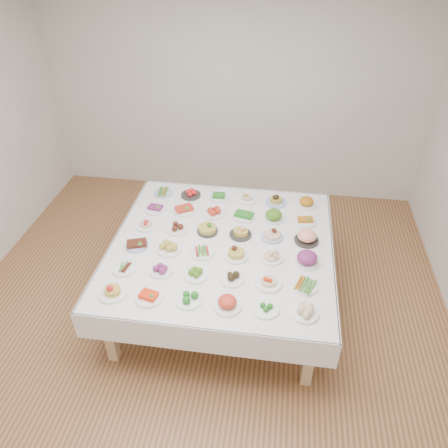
# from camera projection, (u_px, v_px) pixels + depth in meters

# --- Properties ---
(room_envelope) EXTENTS (5.02, 5.02, 2.81)m
(room_envelope) POSITION_uv_depth(u_px,v_px,m) (195.00, 151.00, 3.39)
(room_envelope) COLOR #A56A44
(room_envelope) RESTS_ON ground
(display_table) EXTENTS (2.12, 2.12, 0.75)m
(display_table) POSITION_uv_depth(u_px,v_px,m) (222.00, 249.00, 4.23)
(display_table) COLOR white
(display_table) RESTS_ON ground
(dish_0) EXTENTS (0.24, 0.24, 0.13)m
(dish_0) POSITION_uv_depth(u_px,v_px,m) (112.00, 289.00, 3.61)
(dish_0) COLOR white
(dish_0) RESTS_ON display_table
(dish_1) EXTENTS (0.23, 0.23, 0.09)m
(dish_1) POSITION_uv_depth(u_px,v_px,m) (149.00, 295.00, 3.58)
(dish_1) COLOR white
(dish_1) RESTS_ON display_table
(dish_2) EXTENTS (0.21, 0.21, 0.10)m
(dish_2) POSITION_uv_depth(u_px,v_px,m) (188.00, 298.00, 3.55)
(dish_2) COLOR white
(dish_2) RESTS_ON display_table
(dish_3) EXTENTS (0.23, 0.23, 0.12)m
(dish_3) POSITION_uv_depth(u_px,v_px,m) (227.00, 302.00, 3.50)
(dish_3) COLOR white
(dish_3) RESTS_ON display_table
(dish_4) EXTENTS (0.21, 0.21, 0.09)m
(dish_4) POSITION_uv_depth(u_px,v_px,m) (266.00, 307.00, 3.48)
(dish_4) COLOR white
(dish_4) RESTS_ON display_table
(dish_5) EXTENTS (0.23, 0.23, 0.11)m
(dish_5) POSITION_uv_depth(u_px,v_px,m) (305.00, 310.00, 3.43)
(dish_5) COLOR white
(dish_5) RESTS_ON display_table
(dish_6) EXTENTS (0.22, 0.22, 0.05)m
(dish_6) POSITION_uv_depth(u_px,v_px,m) (124.00, 268.00, 3.88)
(dish_6) COLOR white
(dish_6) RESTS_ON display_table
(dish_7) EXTENTS (0.20, 0.20, 0.08)m
(dish_7) POSITION_uv_depth(u_px,v_px,m) (161.00, 269.00, 3.85)
(dish_7) COLOR white
(dish_7) RESTS_ON display_table
(dish_8) EXTENTS (0.21, 0.21, 0.09)m
(dish_8) POSITION_uv_depth(u_px,v_px,m) (196.00, 273.00, 3.80)
(dish_8) COLOR white
(dish_8) RESTS_ON display_table
(dish_9) EXTENTS (0.21, 0.21, 0.08)m
(dish_9) POSITION_uv_depth(u_px,v_px,m) (232.00, 277.00, 3.76)
(dish_9) COLOR white
(dish_9) RESTS_ON display_table
(dish_10) EXTENTS (0.23, 0.23, 0.11)m
(dish_10) POSITION_uv_depth(u_px,v_px,m) (269.00, 280.00, 3.72)
(dish_10) COLOR white
(dish_10) RESTS_ON display_table
(dish_11) EXTENTS (0.23, 0.21, 0.05)m
(dish_11) POSITION_uv_depth(u_px,v_px,m) (305.00, 286.00, 3.69)
(dish_11) COLOR white
(dish_11) RESTS_ON display_table
(dish_12) EXTENTS (0.21, 0.21, 0.10)m
(dish_12) POSITION_uv_depth(u_px,v_px,m) (137.00, 243.00, 4.13)
(dish_12) COLOR #4C66B2
(dish_12) RESTS_ON display_table
(dish_13) EXTENTS (0.23, 0.23, 0.10)m
(dish_13) POSITION_uv_depth(u_px,v_px,m) (169.00, 247.00, 4.08)
(dish_13) COLOR white
(dish_13) RESTS_ON display_table
(dish_14) EXTENTS (0.22, 0.22, 0.05)m
(dish_14) POSITION_uv_depth(u_px,v_px,m) (202.00, 252.00, 4.06)
(dish_14) COLOR white
(dish_14) RESTS_ON display_table
(dish_15) EXTENTS (0.23, 0.23, 0.13)m
(dish_15) POSITION_uv_depth(u_px,v_px,m) (236.00, 252.00, 4.00)
(dish_15) COLOR white
(dish_15) RESTS_ON display_table
(dish_16) EXTENTS (0.21, 0.21, 0.12)m
(dish_16) POSITION_uv_depth(u_px,v_px,m) (272.00, 254.00, 3.97)
(dish_16) COLOR white
(dish_16) RESTS_ON display_table
(dish_17) EXTENTS (0.22, 0.22, 0.13)m
(dish_17) POSITION_uv_depth(u_px,v_px,m) (307.00, 258.00, 3.93)
(dish_17) COLOR white
(dish_17) RESTS_ON display_table
(dish_18) EXTENTS (0.21, 0.21, 0.10)m
(dish_18) POSITION_uv_depth(u_px,v_px,m) (146.00, 224.00, 4.39)
(dish_18) COLOR white
(dish_18) RESTS_ON display_table
(dish_19) EXTENTS (0.21, 0.21, 0.09)m
(dish_19) POSITION_uv_depth(u_px,v_px,m) (177.00, 228.00, 4.34)
(dish_19) COLOR white
(dish_19) RESTS_ON display_table
(dish_20) EXTENTS (0.23, 0.22, 0.13)m
(dish_20) POSITION_uv_depth(u_px,v_px,m) (207.00, 227.00, 4.30)
(dish_20) COLOR #2B2926
(dish_20) RESTS_ON display_table
(dish_21) EXTENTS (0.22, 0.21, 0.13)m
(dish_21) POSITION_uv_depth(u_px,v_px,m) (241.00, 231.00, 4.26)
(dish_21) COLOR #2B2926
(dish_21) RESTS_ON display_table
(dish_22) EXTENTS (0.21, 0.21, 0.13)m
(dish_22) POSITION_uv_depth(u_px,v_px,m) (272.00, 233.00, 4.23)
(dish_22) COLOR #4C66B2
(dish_22) RESTS_ON display_table
(dish_23) EXTENTS (0.23, 0.23, 0.15)m
(dish_23) POSITION_uv_depth(u_px,v_px,m) (307.00, 235.00, 4.18)
(dish_23) COLOR #2B2926
(dish_23) RESTS_ON display_table
(dish_24) EXTENTS (0.23, 0.23, 0.09)m
(dish_24) POSITION_uv_depth(u_px,v_px,m) (155.00, 208.00, 4.63)
(dish_24) COLOR white
(dish_24) RESTS_ON display_table
(dish_25) EXTENTS (0.22, 0.22, 0.10)m
(dish_25) POSITION_uv_depth(u_px,v_px,m) (184.00, 208.00, 4.61)
(dish_25) COLOR white
(dish_25) RESTS_ON display_table
(dish_26) EXTENTS (0.24, 0.24, 0.10)m
(dish_26) POSITION_uv_depth(u_px,v_px,m) (213.00, 211.00, 4.56)
(dish_26) COLOR white
(dish_26) RESTS_ON display_table
(dish_27) EXTENTS (0.23, 0.23, 0.11)m
(dish_27) POSITION_uv_depth(u_px,v_px,m) (244.00, 214.00, 4.52)
(dish_27) COLOR white
(dish_27) RESTS_ON display_table
(dish_28) EXTENTS (0.21, 0.21, 0.12)m
(dish_28) POSITION_uv_depth(u_px,v_px,m) (274.00, 216.00, 4.47)
(dish_28) COLOR white
(dish_28) RESTS_ON display_table
(dish_29) EXTENTS (0.22, 0.22, 0.09)m
(dish_29) POSITION_uv_depth(u_px,v_px,m) (305.00, 220.00, 4.45)
(dish_29) COLOR white
(dish_29) RESTS_ON display_table
(dish_30) EXTENTS (0.21, 0.21, 0.05)m
(dish_30) POSITION_uv_depth(u_px,v_px,m) (163.00, 192.00, 4.90)
(dish_30) COLOR #4C66B2
(dish_30) RESTS_ON display_table
(dish_31) EXTENTS (0.22, 0.22, 0.09)m
(dish_31) POSITION_uv_depth(u_px,v_px,m) (191.00, 193.00, 4.86)
(dish_31) COLOR #2B2926
(dish_31) RESTS_ON display_table
(dish_32) EXTENTS (0.21, 0.21, 0.09)m
(dish_32) POSITION_uv_depth(u_px,v_px,m) (219.00, 196.00, 4.82)
(dish_32) COLOR white
(dish_32) RESTS_ON display_table
(dish_33) EXTENTS (0.22, 0.22, 0.10)m
(dish_33) POSITION_uv_depth(u_px,v_px,m) (247.00, 197.00, 4.78)
(dish_33) COLOR white
(dish_33) RESTS_ON display_table
(dish_34) EXTENTS (0.23, 0.23, 0.12)m
(dish_34) POSITION_uv_depth(u_px,v_px,m) (276.00, 199.00, 4.73)
(dish_34) COLOR #4C66B2
(dish_34) RESTS_ON display_table
(dish_35) EXTENTS (0.21, 0.21, 0.12)m
(dish_35) POSITION_uv_depth(u_px,v_px,m) (306.00, 202.00, 4.69)
(dish_35) COLOR white
(dish_35) RESTS_ON display_table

